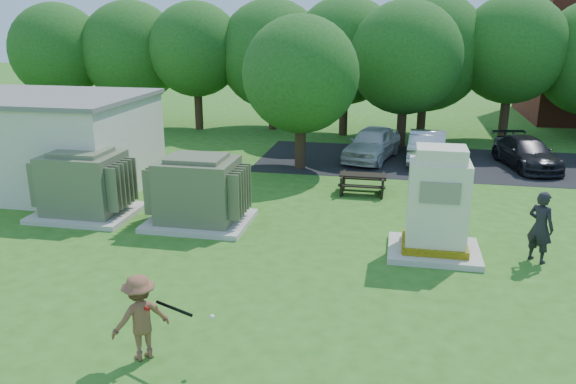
% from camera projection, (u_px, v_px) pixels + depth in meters
% --- Properties ---
extents(ground, '(120.00, 120.00, 0.00)m').
position_uv_depth(ground, '(252.00, 303.00, 12.10)').
color(ground, '#2D6619').
rests_on(ground, ground).
extents(service_building, '(10.00, 5.00, 3.20)m').
position_uv_depth(service_building, '(6.00, 142.00, 20.25)').
color(service_building, beige).
rests_on(service_building, ground).
extents(parking_strip, '(20.00, 6.00, 0.01)m').
position_uv_depth(parking_strip, '(497.00, 165.00, 23.42)').
color(parking_strip, '#232326').
rests_on(parking_strip, ground).
extents(transformer_left, '(3.00, 2.40, 2.07)m').
position_uv_depth(transformer_left, '(84.00, 185.00, 17.25)').
color(transformer_left, beige).
rests_on(transformer_left, ground).
extents(transformer_right, '(3.00, 2.40, 2.07)m').
position_uv_depth(transformer_right, '(198.00, 192.00, 16.56)').
color(transformer_right, beige).
rests_on(transformer_right, ground).
extents(generator_cabinet, '(2.34, 1.91, 2.85)m').
position_uv_depth(generator_cabinet, '(437.00, 208.00, 14.29)').
color(generator_cabinet, beige).
rests_on(generator_cabinet, ground).
extents(picnic_table, '(1.61, 1.21, 0.69)m').
position_uv_depth(picnic_table, '(363.00, 181.00, 19.60)').
color(picnic_table, black).
rests_on(picnic_table, ground).
extents(batter, '(1.18, 1.14, 1.62)m').
position_uv_depth(batter, '(141.00, 317.00, 9.94)').
color(batter, brown).
rests_on(batter, ground).
extents(person_by_generator, '(0.79, 0.78, 1.84)m').
position_uv_depth(person_by_generator, '(540.00, 227.00, 13.94)').
color(person_by_generator, black).
rests_on(person_by_generator, ground).
extents(car_white, '(2.66, 4.47, 1.42)m').
position_uv_depth(car_white, '(372.00, 143.00, 24.25)').
color(car_white, silver).
rests_on(car_white, ground).
extents(car_silver_a, '(1.78, 4.30, 1.38)m').
position_uv_depth(car_silver_a, '(427.00, 145.00, 23.99)').
color(car_silver_a, '#B2B2B7').
rests_on(car_silver_a, ground).
extents(car_dark, '(2.59, 4.43, 1.20)m').
position_uv_depth(car_dark, '(526.00, 153.00, 23.00)').
color(car_dark, black).
rests_on(car_dark, ground).
extents(batting_equipment, '(1.34, 0.39, 0.20)m').
position_uv_depth(batting_equipment, '(174.00, 310.00, 9.74)').
color(batting_equipment, black).
rests_on(batting_equipment, ground).
extents(tree_row, '(41.30, 13.30, 7.30)m').
position_uv_depth(tree_row, '(380.00, 55.00, 27.87)').
color(tree_row, '#47301E').
rests_on(tree_row, ground).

